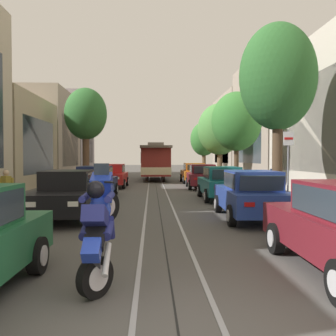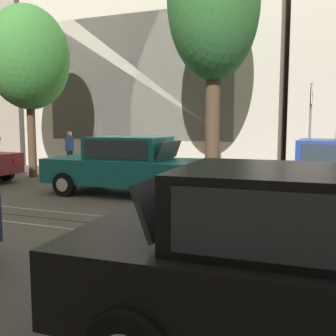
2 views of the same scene
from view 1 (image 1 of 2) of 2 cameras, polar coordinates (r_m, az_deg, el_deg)
ground_plane at (r=22.30m, az=-1.83°, el=-3.52°), size 160.00×160.00×0.00m
trolley_track_rails at (r=24.94m, az=-1.91°, el=-2.96°), size 1.14×54.48×0.01m
building_facade_left at (r=26.43m, az=-24.90°, el=6.13°), size 5.43×46.18×9.79m
building_facade_right at (r=26.70m, az=21.38°, el=7.05°), size 5.93×46.18×10.43m
parked_car_black_second_left at (r=12.26m, az=-15.78°, el=-4.04°), size 2.13×4.42×1.58m
parked_car_navy_mid_left at (r=18.44m, az=-11.59°, el=-2.14°), size 2.07×4.39×1.58m
parked_car_red_fourth_left at (r=24.41m, az=-8.89°, el=-1.21°), size 2.03×4.37×1.58m
parked_car_blue_second_right at (r=11.99m, az=13.15°, el=-4.15°), size 2.11×4.41×1.58m
parked_car_teal_mid_right at (r=17.24m, az=8.54°, el=-2.38°), size 2.04×4.38×1.58m
parked_car_maroon_fourth_right at (r=23.47m, az=5.48°, el=-1.31°), size 2.12×4.41×1.58m
parked_car_orange_fifth_right at (r=28.78m, az=4.13°, el=-0.77°), size 2.01×4.36×1.58m
street_tree_kerb_left_second at (r=27.62m, az=-13.02°, el=8.24°), size 3.16×2.76×7.23m
street_tree_kerb_right_second at (r=16.28m, az=17.17°, el=13.58°), size 3.29×2.65×7.73m
street_tree_kerb_right_mid at (r=22.36m, az=10.90°, el=7.28°), size 3.08×2.72×6.05m
street_tree_kerb_right_fourth at (r=30.43m, az=8.30°, el=6.11°), size 3.74×3.21×6.59m
street_tree_kerb_right_far at (r=39.53m, az=5.76°, el=4.57°), size 2.99×2.63×5.94m
cable_car_trolley at (r=32.14m, az=-2.07°, el=1.02°), size 2.66×9.15×3.28m
motorcycle_with_rider at (r=5.55m, az=-10.99°, el=-8.74°), size 0.48×1.80×1.91m
pedestrian_on_left_pavement at (r=14.69m, az=-24.45°, el=-2.91°), size 0.55×0.39×1.55m
pedestrian_on_right_pavement at (r=23.09m, az=16.66°, el=-1.15°), size 0.55×0.42×1.61m
street_sign_post at (r=13.10m, az=18.66°, el=0.82°), size 0.36×0.07×2.97m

